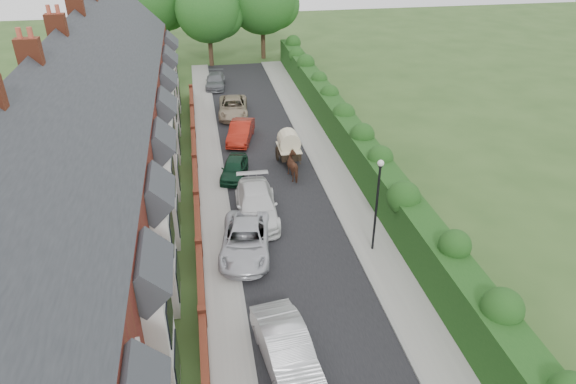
# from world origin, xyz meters

# --- Properties ---
(ground) EXTENTS (140.00, 140.00, 0.00)m
(ground) POSITION_xyz_m (0.00, 0.00, 0.00)
(ground) COLOR #2D4C1E
(ground) RESTS_ON ground
(road) EXTENTS (6.00, 58.00, 0.02)m
(road) POSITION_xyz_m (-0.50, 11.00, 0.01)
(road) COLOR black
(road) RESTS_ON ground
(pavement_hedge_side) EXTENTS (2.20, 58.00, 0.12)m
(pavement_hedge_side) POSITION_xyz_m (3.60, 11.00, 0.06)
(pavement_hedge_side) COLOR gray
(pavement_hedge_side) RESTS_ON ground
(pavement_house_side) EXTENTS (1.70, 58.00, 0.12)m
(pavement_house_side) POSITION_xyz_m (-4.35, 11.00, 0.06)
(pavement_house_side) COLOR gray
(pavement_house_side) RESTS_ON ground
(kerb_hedge_side) EXTENTS (0.18, 58.00, 0.13)m
(kerb_hedge_side) POSITION_xyz_m (2.55, 11.00, 0.07)
(kerb_hedge_side) COLOR gray
(kerb_hedge_side) RESTS_ON ground
(kerb_house_side) EXTENTS (0.18, 58.00, 0.13)m
(kerb_house_side) POSITION_xyz_m (-3.55, 11.00, 0.07)
(kerb_house_side) COLOR gray
(kerb_house_side) RESTS_ON ground
(hedge) EXTENTS (2.10, 58.00, 2.85)m
(hedge) POSITION_xyz_m (5.40, 11.00, 1.60)
(hedge) COLOR #163D13
(hedge) RESTS_ON ground
(terrace_row) EXTENTS (9.05, 40.50, 11.50)m
(terrace_row) POSITION_xyz_m (-10.87, 9.98, 4.47)
(terrace_row) COLOR maroon
(terrace_row) RESTS_ON ground
(garden_wall_row) EXTENTS (0.35, 40.35, 1.10)m
(garden_wall_row) POSITION_xyz_m (-5.35, 10.00, 0.46)
(garden_wall_row) COLOR maroon
(garden_wall_row) RESTS_ON ground
(lamppost) EXTENTS (0.32, 0.32, 5.16)m
(lamppost) POSITION_xyz_m (3.40, 4.00, 3.30)
(lamppost) COLOR black
(lamppost) RESTS_ON ground
(tree_far_left) EXTENTS (7.14, 6.80, 9.29)m
(tree_far_left) POSITION_xyz_m (-2.65, 40.08, 5.71)
(tree_far_left) COLOR #332316
(tree_far_left) RESTS_ON ground
(tree_far_right) EXTENTS (7.98, 7.60, 10.31)m
(tree_far_right) POSITION_xyz_m (3.39, 42.08, 6.31)
(tree_far_right) COLOR #332316
(tree_far_right) RESTS_ON ground
(car_silver_a) EXTENTS (2.35, 5.06, 1.61)m
(car_silver_a) POSITION_xyz_m (-2.25, -2.58, 0.80)
(car_silver_a) COLOR silver
(car_silver_a) RESTS_ON ground
(car_silver_b) EXTENTS (3.25, 5.60, 1.47)m
(car_silver_b) POSITION_xyz_m (-3.00, 5.00, 0.73)
(car_silver_b) COLOR silver
(car_silver_b) RESTS_ON ground
(car_white) EXTENTS (2.44, 5.62, 1.61)m
(car_white) POSITION_xyz_m (-2.03, 8.26, 0.80)
(car_white) COLOR silver
(car_white) RESTS_ON ground
(car_green) EXTENTS (2.36, 3.99, 1.27)m
(car_green) POSITION_xyz_m (-2.85, 13.37, 0.64)
(car_green) COLOR black
(car_green) RESTS_ON ground
(car_red) EXTENTS (2.60, 4.62, 1.44)m
(car_red) POSITION_xyz_m (-1.86, 19.11, 0.72)
(car_red) COLOR maroon
(car_red) RESTS_ON ground
(car_beige) EXTENTS (2.76, 5.30, 1.43)m
(car_beige) POSITION_xyz_m (-1.96, 24.49, 0.71)
(car_beige) COLOR gray
(car_beige) RESTS_ON ground
(car_grey) EXTENTS (2.19, 4.54, 1.27)m
(car_grey) POSITION_xyz_m (-3.00, 32.32, 0.64)
(car_grey) COLOR slate
(car_grey) RESTS_ON ground
(horse) EXTENTS (1.21, 2.08, 1.65)m
(horse) POSITION_xyz_m (0.98, 12.58, 0.83)
(horse) COLOR #55301F
(horse) RESTS_ON ground
(horse_cart) EXTENTS (1.50, 3.32, 2.40)m
(horse_cart) POSITION_xyz_m (0.98, 14.69, 1.37)
(horse_cart) COLOR black
(horse_cart) RESTS_ON ground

